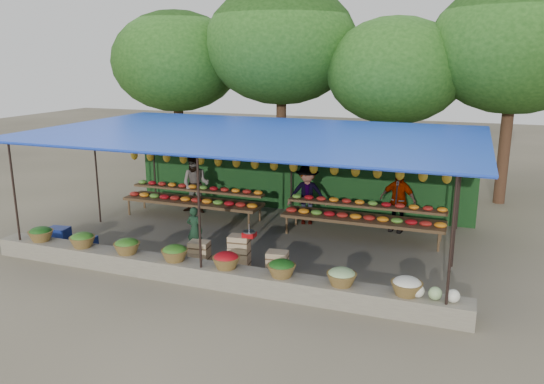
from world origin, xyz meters
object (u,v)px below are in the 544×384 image
at_px(crate_counter, 238,255).
at_px(blue_crate_front, 59,234).
at_px(weighing_scale, 249,234).
at_px(vendor_seated, 195,230).
at_px(blue_crate_back, 85,243).

bearing_deg(crate_counter, blue_crate_front, 178.33).
xyz_separation_m(crate_counter, weighing_scale, (0.27, 0.00, 0.53)).
relative_size(weighing_scale, vendor_seated, 0.26).
bearing_deg(vendor_seated, crate_counter, 161.93).
xyz_separation_m(vendor_seated, blue_crate_front, (-3.78, -0.40, -0.41)).
relative_size(weighing_scale, blue_crate_front, 0.57).
height_order(weighing_scale, blue_crate_back, weighing_scale).
distance_m(weighing_scale, vendor_seated, 1.77).
height_order(weighing_scale, blue_crate_front, weighing_scale).
relative_size(weighing_scale, blue_crate_back, 0.57).
height_order(vendor_seated, blue_crate_front, vendor_seated).
bearing_deg(blue_crate_front, weighing_scale, -8.80).
height_order(crate_counter, vendor_seated, vendor_seated).
distance_m(vendor_seated, blue_crate_front, 3.82).
distance_m(crate_counter, blue_crate_back, 4.03).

